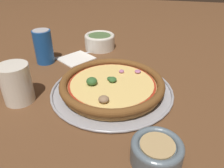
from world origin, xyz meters
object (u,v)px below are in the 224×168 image
object	(u,v)px
fork	(67,56)
bowl_near	(157,151)
bowl_far	(100,41)
napkin	(76,58)
pizza_tray	(112,90)
drinking_cup	(16,84)
beverage_can	(44,47)
pizza	(112,84)

from	to	relation	value
fork	bowl_near	bearing A→B (deg)	92.30
bowl_far	bowl_near	bearing A→B (deg)	25.76
bowl_near	fork	xyz separation A→B (m)	(-0.44, -0.37, -0.02)
bowl_near	napkin	world-z (taller)	bowl_near
napkin	fork	world-z (taller)	napkin
pizza_tray	fork	distance (m)	0.31
pizza_tray	bowl_near	size ratio (longest dim) A/B	3.49
drinking_cup	napkin	distance (m)	0.30
napkin	drinking_cup	bearing A→B (deg)	-10.72
bowl_far	fork	distance (m)	0.16
bowl_far	napkin	xyz separation A→B (m)	(0.13, -0.06, -0.03)
beverage_can	bowl_far	bearing A→B (deg)	137.57
napkin	bowl_near	bearing A→B (deg)	37.73
bowl_near	pizza_tray	bearing A→B (deg)	-148.18
pizza_tray	beverage_can	xyz separation A→B (m)	(-0.15, -0.29, 0.06)
fork	beverage_can	distance (m)	0.11
pizza_tray	fork	xyz separation A→B (m)	(-0.21, -0.23, -0.00)
bowl_far	drinking_cup	xyz separation A→B (m)	(0.42, -0.12, 0.02)
napkin	pizza	bearing A→B (deg)	43.42
drinking_cup	beverage_can	size ratio (longest dim) A/B	0.88
pizza_tray	pizza	size ratio (longest dim) A/B	1.18
pizza	fork	size ratio (longest dim) A/B	2.16
pizza	bowl_near	distance (m)	0.26
bowl_near	fork	bearing A→B (deg)	-139.80
pizza	pizza_tray	bearing A→B (deg)	142.23
bowl_near	drinking_cup	xyz separation A→B (m)	(-0.13, -0.38, 0.03)
pizza	drinking_cup	size ratio (longest dim) A/B	2.80
bowl_far	napkin	size ratio (longest dim) A/B	0.81
pizza_tray	bowl_far	distance (m)	0.35
pizza_tray	bowl_far	xyz separation A→B (m)	(-0.32, -0.13, 0.03)
pizza_tray	drinking_cup	bearing A→B (deg)	-67.94
bowl_near	drinking_cup	bearing A→B (deg)	-108.32
bowl_far	beverage_can	size ratio (longest dim) A/B	1.03
bowl_far	fork	xyz separation A→B (m)	(0.11, -0.10, -0.03)
bowl_far	beverage_can	bearing A→B (deg)	-42.43
pizza_tray	napkin	size ratio (longest dim) A/B	2.29
pizza_tray	pizza	bearing A→B (deg)	-37.77
pizza	bowl_near	size ratio (longest dim) A/B	2.97
bowl_near	fork	world-z (taller)	bowl_near
napkin	beverage_can	world-z (taller)	beverage_can
pizza_tray	pizza	world-z (taller)	pizza
pizza	napkin	world-z (taller)	pizza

